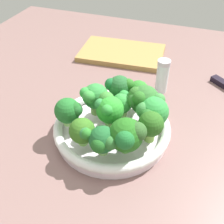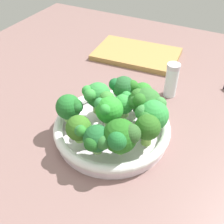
{
  "view_description": "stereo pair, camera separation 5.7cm",
  "coord_description": "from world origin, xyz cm",
  "px_view_note": "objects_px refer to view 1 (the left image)",
  "views": [
    {
      "loc": [
        13.44,
        -43.27,
        43.35
      ],
      "look_at": [
        -1.15,
        -2.12,
        6.62
      ],
      "focal_mm": 43.48,
      "sensor_mm": 36.0,
      "label": 1
    },
    {
      "loc": [
        18.68,
        -41.02,
        43.35
      ],
      "look_at": [
        -1.15,
        -2.12,
        6.62
      ],
      "focal_mm": 43.48,
      "sensor_mm": 36.0,
      "label": 2
    }
  ],
  "objects_px": {
    "broccoli_floret_0": "(139,91)",
    "broccoli_floret_10": "(105,141)",
    "broccoli_floret_11": "(142,100)",
    "broccoli_floret_8": "(69,111)",
    "broccoli_floret_9": "(123,102)",
    "cutting_board": "(122,53)",
    "bowl": "(112,128)",
    "broccoli_floret_2": "(119,87)",
    "broccoli_floret_5": "(150,123)",
    "broccoli_floret_3": "(109,109)",
    "broccoli_floret_6": "(83,132)",
    "pepper_shaker": "(162,76)",
    "broccoli_floret_4": "(152,112)",
    "broccoli_floret_1": "(93,97)",
    "broccoli_floret_7": "(127,135)"
  },
  "relations": [
    {
      "from": "broccoli_floret_1",
      "to": "broccoli_floret_6",
      "type": "xyz_separation_m",
      "value": [
        0.02,
        -0.09,
        -0.01
      ]
    },
    {
      "from": "broccoli_floret_9",
      "to": "broccoli_floret_7",
      "type": "bearing_deg",
      "value": -68.27
    },
    {
      "from": "broccoli_floret_7",
      "to": "bowl",
      "type": "bearing_deg",
      "value": 128.23
    },
    {
      "from": "broccoli_floret_3",
      "to": "broccoli_floret_9",
      "type": "relative_size",
      "value": 1.38
    },
    {
      "from": "bowl",
      "to": "broccoli_floret_9",
      "type": "distance_m",
      "value": 0.06
    },
    {
      "from": "cutting_board",
      "to": "pepper_shaker",
      "type": "relative_size",
      "value": 2.87
    },
    {
      "from": "broccoli_floret_2",
      "to": "cutting_board",
      "type": "relative_size",
      "value": 0.26
    },
    {
      "from": "broccoli_floret_10",
      "to": "broccoli_floret_11",
      "type": "relative_size",
      "value": 0.81
    },
    {
      "from": "broccoli_floret_11",
      "to": "broccoli_floret_8",
      "type": "bearing_deg",
      "value": -150.79
    },
    {
      "from": "broccoli_floret_1",
      "to": "broccoli_floret_5",
      "type": "xyz_separation_m",
      "value": [
        0.13,
        -0.04,
        -0.0
      ]
    },
    {
      "from": "broccoli_floret_5",
      "to": "broccoli_floret_6",
      "type": "distance_m",
      "value": 0.13
    },
    {
      "from": "broccoli_floret_0",
      "to": "broccoli_floret_1",
      "type": "relative_size",
      "value": 0.81
    },
    {
      "from": "broccoli_floret_3",
      "to": "broccoli_floret_5",
      "type": "distance_m",
      "value": 0.09
    },
    {
      "from": "broccoli_floret_4",
      "to": "broccoli_floret_8",
      "type": "relative_size",
      "value": 1.12
    },
    {
      "from": "bowl",
      "to": "broccoli_floret_3",
      "type": "distance_m",
      "value": 0.07
    },
    {
      "from": "broccoli_floret_7",
      "to": "cutting_board",
      "type": "height_order",
      "value": "broccoli_floret_7"
    },
    {
      "from": "broccoli_floret_0",
      "to": "broccoli_floret_11",
      "type": "height_order",
      "value": "broccoli_floret_11"
    },
    {
      "from": "broccoli_floret_2",
      "to": "broccoli_floret_11",
      "type": "distance_m",
      "value": 0.07
    },
    {
      "from": "broccoli_floret_5",
      "to": "broccoli_floret_3",
      "type": "bearing_deg",
      "value": 175.21
    },
    {
      "from": "broccoli_floret_9",
      "to": "cutting_board",
      "type": "distance_m",
      "value": 0.35
    },
    {
      "from": "broccoli_floret_0",
      "to": "broccoli_floret_10",
      "type": "bearing_deg",
      "value": -96.19
    },
    {
      "from": "broccoli_floret_9",
      "to": "broccoli_floret_10",
      "type": "xyz_separation_m",
      "value": [
        0.01,
        -0.13,
        0.0
      ]
    },
    {
      "from": "bowl",
      "to": "broccoli_floret_0",
      "type": "bearing_deg",
      "value": 66.92
    },
    {
      "from": "broccoli_floret_4",
      "to": "broccoli_floret_5",
      "type": "bearing_deg",
      "value": -83.93
    },
    {
      "from": "pepper_shaker",
      "to": "broccoli_floret_2",
      "type": "bearing_deg",
      "value": -120.1
    },
    {
      "from": "broccoli_floret_5",
      "to": "pepper_shaker",
      "type": "distance_m",
      "value": 0.23
    },
    {
      "from": "bowl",
      "to": "broccoli_floret_0",
      "type": "distance_m",
      "value": 0.11
    },
    {
      "from": "broccoli_floret_10",
      "to": "pepper_shaker",
      "type": "xyz_separation_m",
      "value": [
        0.05,
        0.29,
        -0.02
      ]
    },
    {
      "from": "broccoli_floret_7",
      "to": "pepper_shaker",
      "type": "height_order",
      "value": "broccoli_floret_7"
    },
    {
      "from": "broccoli_floret_11",
      "to": "cutting_board",
      "type": "distance_m",
      "value": 0.36
    },
    {
      "from": "broccoli_floret_3",
      "to": "broccoli_floret_7",
      "type": "xyz_separation_m",
      "value": [
        0.06,
        -0.06,
        -0.0
      ]
    },
    {
      "from": "broccoli_floret_8",
      "to": "broccoli_floret_11",
      "type": "relative_size",
      "value": 0.84
    },
    {
      "from": "pepper_shaker",
      "to": "broccoli_floret_5",
      "type": "bearing_deg",
      "value": -85.53
    },
    {
      "from": "broccoli_floret_6",
      "to": "cutting_board",
      "type": "xyz_separation_m",
      "value": [
        -0.06,
        0.44,
        -0.06
      ]
    },
    {
      "from": "broccoli_floret_11",
      "to": "broccoli_floret_6",
      "type": "bearing_deg",
      "value": -124.65
    },
    {
      "from": "cutting_board",
      "to": "broccoli_floret_6",
      "type": "bearing_deg",
      "value": -82.01
    },
    {
      "from": "broccoli_floret_3",
      "to": "broccoli_floret_6",
      "type": "xyz_separation_m",
      "value": [
        -0.03,
        -0.07,
        -0.01
      ]
    },
    {
      "from": "broccoli_floret_10",
      "to": "bowl",
      "type": "bearing_deg",
      "value": 100.81
    },
    {
      "from": "broccoli_floret_6",
      "to": "cutting_board",
      "type": "relative_size",
      "value": 0.22
    },
    {
      "from": "pepper_shaker",
      "to": "broccoli_floret_6",
      "type": "bearing_deg",
      "value": -109.52
    },
    {
      "from": "broccoli_floret_6",
      "to": "pepper_shaker",
      "type": "xyz_separation_m",
      "value": [
        0.1,
        0.28,
        -0.02
      ]
    },
    {
      "from": "broccoli_floret_0",
      "to": "broccoli_floret_2",
      "type": "relative_size",
      "value": 0.85
    },
    {
      "from": "broccoli_floret_0",
      "to": "broccoli_floret_7",
      "type": "bearing_deg",
      "value": -83.05
    },
    {
      "from": "broccoli_floret_1",
      "to": "broccoli_floret_11",
      "type": "relative_size",
      "value": 0.99
    },
    {
      "from": "bowl",
      "to": "broccoli_floret_9",
      "type": "height_order",
      "value": "broccoli_floret_9"
    },
    {
      "from": "broccoli_floret_0",
      "to": "broccoli_floret_3",
      "type": "xyz_separation_m",
      "value": [
        -0.04,
        -0.1,
        0.01
      ]
    },
    {
      "from": "bowl",
      "to": "broccoli_floret_6",
      "type": "bearing_deg",
      "value": -112.31
    },
    {
      "from": "cutting_board",
      "to": "broccoli_floret_3",
      "type": "bearing_deg",
      "value": -76.27
    },
    {
      "from": "broccoli_floret_6",
      "to": "pepper_shaker",
      "type": "bearing_deg",
      "value": 70.48
    },
    {
      "from": "broccoli_floret_4",
      "to": "broccoli_floret_5",
      "type": "relative_size",
      "value": 1.02
    }
  ]
}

